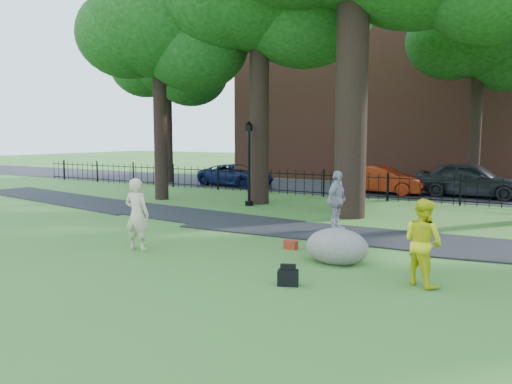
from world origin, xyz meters
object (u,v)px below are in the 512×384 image
Objects in this scene: woman at (137,214)px; man at (423,242)px; boulder at (337,244)px; red_sedan at (382,180)px; lamppost at (249,164)px.

man is at bearing 176.16° from woman.
boulder is 14.11m from red_sedan.
lamppost is (-6.43, 6.94, 1.27)m from boulder.
lamppost is at bearing -86.93° from woman.
woman is 6.87m from man.
man reaches higher than boulder.
woman is at bearing -164.70° from boulder.
boulder is at bearing -166.75° from red_sedan.
man is at bearing -46.76° from lamppost.
red_sedan is at bearing 58.21° from lamppost.
man is 1.17× the size of boulder.
lamppost is at bearing 132.81° from boulder.
woman is at bearing 174.19° from red_sedan.
red_sedan is at bearing -40.57° from man.
lamppost is 0.84× the size of red_sedan.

